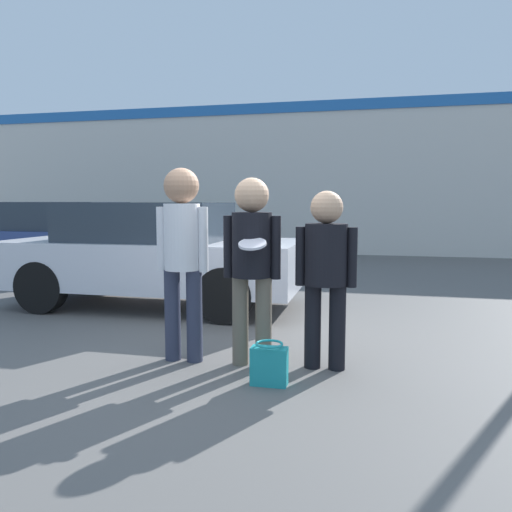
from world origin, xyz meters
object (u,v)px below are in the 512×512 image
person_left (182,246)px  parked_car_far (68,238)px  shrub (189,237)px  person_middle_with_frisbee (252,254)px  person_right (326,264)px  parked_car_near (153,254)px  handbag (269,365)px

person_left → parked_car_far: (-4.52, 4.95, -0.34)m
shrub → person_middle_with_frisbee: bearing=-66.1°
person_right → parked_car_near: 3.48m
shrub → handbag: shrub is taller
parked_car_near → parked_car_far: parked_car_far is taller
person_middle_with_frisbee → handbag: bearing=-60.8°
person_left → person_right: person_left is taller
parked_car_near → parked_car_far: (-3.16, 2.67, -0.01)m
handbag → parked_car_near: bearing=129.8°
person_middle_with_frisbee → shrub: 10.51m
person_left → parked_car_far: 6.71m
person_middle_with_frisbee → shrub: (-4.25, 9.60, -0.57)m
parked_car_far → person_middle_with_frisbee: bearing=-43.6°
parked_car_near → parked_car_far: size_ratio=0.98×
person_right → parked_car_near: (-2.69, 2.21, -0.19)m
person_right → parked_car_far: 7.62m
person_middle_with_frisbee → parked_car_far: size_ratio=0.40×
person_middle_with_frisbee → handbag: size_ratio=4.82×
person_middle_with_frisbee → parked_car_far: person_middle_with_frisbee is taller
shrub → parked_car_far: bearing=-101.3°
parked_car_near → person_right: bearing=-39.5°
person_right → parked_car_near: bearing=140.5°
parked_car_far → shrub: size_ratio=4.66×
person_right → handbag: bearing=-127.7°
person_middle_with_frisbee → person_right: person_middle_with_frisbee is taller
person_right → shrub: 10.74m
person_left → shrub: size_ratio=1.97×
parked_car_near → handbag: 3.61m
person_middle_with_frisbee → parked_car_near: 3.05m
person_left → person_right: size_ratio=1.13×
person_left → person_right: bearing=3.1°
parked_car_far → handbag: size_ratio=12.01×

